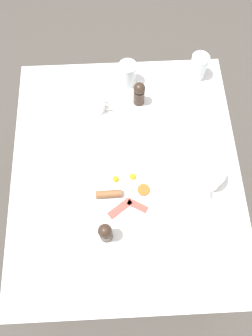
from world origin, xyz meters
TOP-DOWN VIEW (x-y plane):
  - ground_plane at (0.00, 0.00)m, footprint 8.00×8.00m
  - table at (0.00, 0.00)m, footprint 0.95×1.12m
  - breakfast_plate at (-0.01, -0.10)m, footprint 0.27×0.27m
  - teapot_near at (0.32, -0.06)m, footprint 0.12×0.21m
  - teacup_with_saucer_left at (-0.11, 0.30)m, footprint 0.15×0.15m
  - water_glass_tall at (0.03, 0.44)m, footprint 0.08×0.08m
  - water_glass_short at (0.35, 0.47)m, footprint 0.08×0.08m
  - pepper_grinder at (0.07, 0.33)m, footprint 0.05×0.05m
  - salt_grinder at (-0.09, -0.27)m, footprint 0.05×0.05m
  - fork_by_plate at (-0.28, -0.23)m, footprint 0.18×0.06m
  - knife_by_plate at (0.06, -0.39)m, footprint 0.20×0.06m

SIDE VIEW (x-z plane):
  - ground_plane at x=0.00m, z-range 0.00..0.00m
  - table at x=0.00m, z-range 0.29..1.00m
  - fork_by_plate at x=-0.28m, z-range 0.71..0.72m
  - knife_by_plate at x=0.06m, z-range 0.71..0.72m
  - breakfast_plate at x=-0.01m, z-range 0.70..0.74m
  - teacup_with_saucer_left at x=-0.11m, z-range 0.71..0.78m
  - teapot_near at x=0.32m, z-range 0.70..0.82m
  - water_glass_tall at x=0.03m, z-range 0.71..0.83m
  - water_glass_short at x=0.35m, z-range 0.71..0.83m
  - pepper_grinder at x=0.07m, z-range 0.72..0.84m
  - salt_grinder at x=-0.09m, z-range 0.72..0.84m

